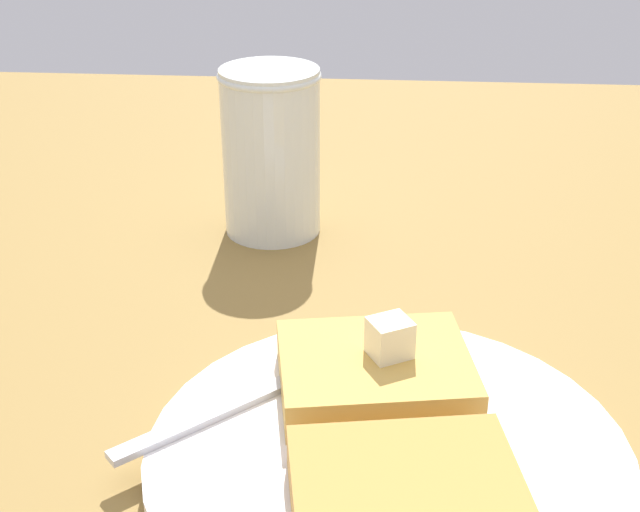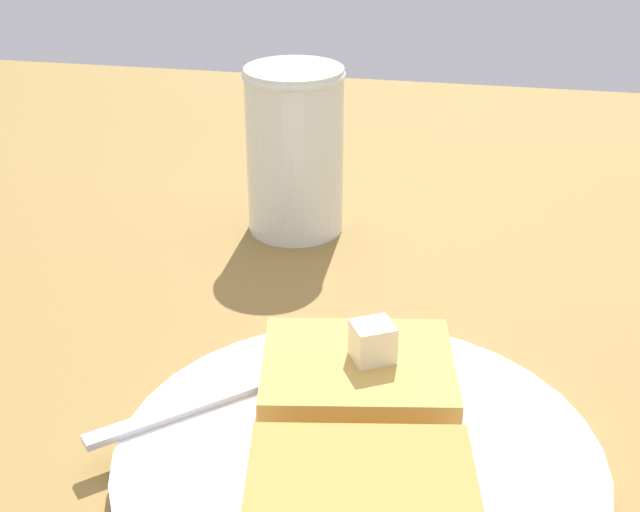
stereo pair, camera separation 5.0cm
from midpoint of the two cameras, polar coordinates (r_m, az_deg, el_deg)
The scene contains 7 objects.
table_surface at distance 45.10cm, azimuth 0.32°, elevation -12.29°, with size 122.14×122.14×2.53cm, color olive.
plate at distance 41.17cm, azimuth 1.01°, elevation -12.97°, with size 21.92×21.92×1.48cm.
toast_slice_left at distance 43.61cm, azimuth 0.41°, elevation -7.64°, with size 7.51×9.19×2.05cm, color gold.
toast_slice_middle at distance 36.84cm, azimuth 1.79°, elevation -15.35°, with size 7.51×9.19×2.05cm, color #B4803A.
butter_pat_primary at distance 42.62cm, azimuth 1.33°, elevation -5.36°, with size 1.90×1.71×1.90cm, color #F8EEC6.
fork at distance 44.45cm, azimuth -5.80°, elevation -8.37°, with size 11.78×12.85×0.36cm.
syrup_jar at distance 61.88cm, azimuth -5.33°, elevation 6.06°, with size 6.95×6.95×11.66cm.
Camera 1 is at (35.08, -0.14, 29.92)cm, focal length 50.00 mm.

